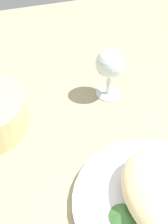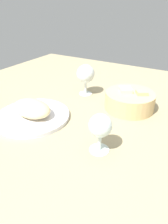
% 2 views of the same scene
% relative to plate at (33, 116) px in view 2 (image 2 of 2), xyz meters
% --- Properties ---
extents(ground_plane, '(1.40, 1.40, 0.02)m').
position_rel_plate_xyz_m(ground_plane, '(0.13, 0.12, -0.02)').
color(ground_plane, tan).
extents(plate, '(0.26, 0.26, 0.01)m').
position_rel_plate_xyz_m(plate, '(0.00, 0.00, 0.00)').
color(plate, white).
rests_on(plate, ground_plane).
extents(omelette, '(0.17, 0.13, 0.05)m').
position_rel_plate_xyz_m(omelette, '(0.00, -0.00, 0.03)').
color(omelette, beige).
rests_on(omelette, plate).
extents(lettuce_garnish, '(0.05, 0.05, 0.02)m').
position_rel_plate_xyz_m(lettuce_garnish, '(-0.01, 0.06, 0.02)').
color(lettuce_garnish, '#427A39').
rests_on(lettuce_garnish, plate).
extents(bread_basket, '(0.19, 0.19, 0.08)m').
position_rel_plate_xyz_m(bread_basket, '(0.28, 0.24, 0.03)').
color(bread_basket, '#D6B479').
rests_on(bread_basket, ground_plane).
extents(wine_glass_near, '(0.06, 0.06, 0.12)m').
position_rel_plate_xyz_m(wine_glass_near, '(0.29, -0.04, 0.07)').
color(wine_glass_near, silver).
rests_on(wine_glass_near, ground_plane).
extents(wine_glass_far, '(0.08, 0.08, 0.14)m').
position_rel_plate_xyz_m(wine_glass_far, '(0.06, 0.28, 0.08)').
color(wine_glass_far, silver).
rests_on(wine_glass_far, ground_plane).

